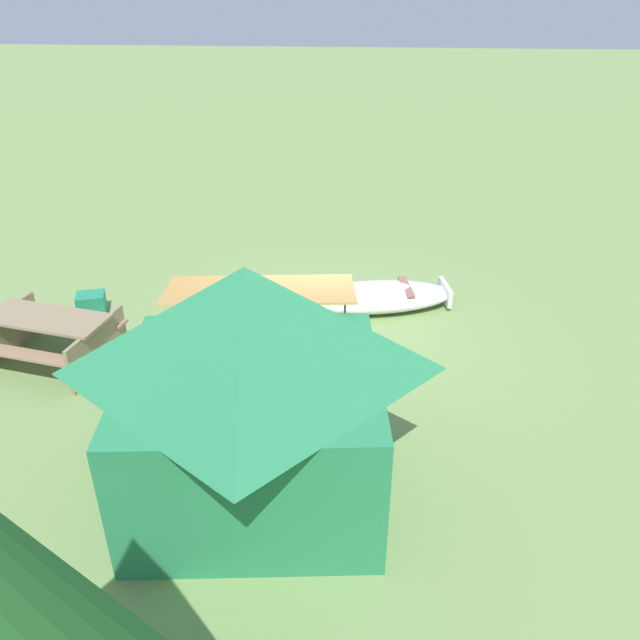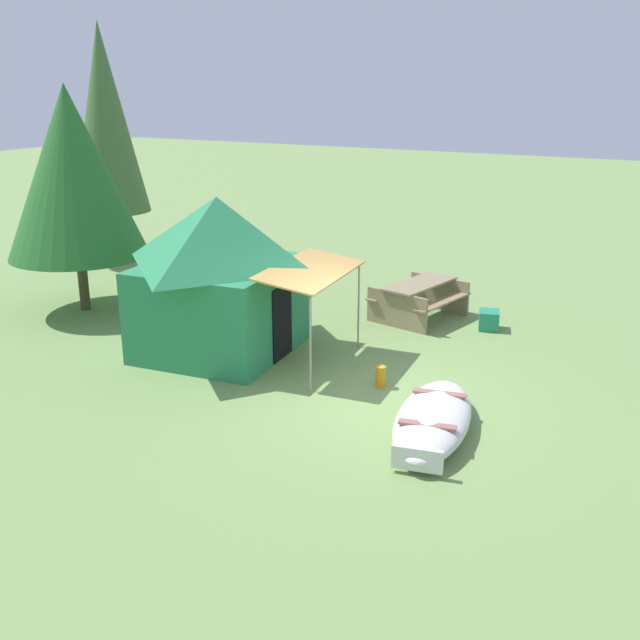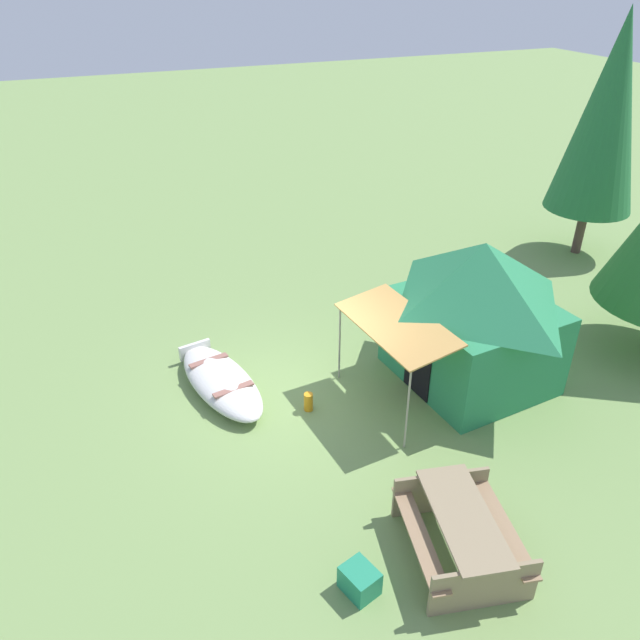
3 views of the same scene
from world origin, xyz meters
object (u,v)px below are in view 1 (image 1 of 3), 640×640
beached_rowboat (376,296)px  canvas_cabin_tent (251,385)px  fuel_can (302,334)px  cooler_box (92,304)px  picnic_table (50,333)px

beached_rowboat → canvas_cabin_tent: size_ratio=0.74×
beached_rowboat → canvas_cabin_tent: (1.40, 4.67, 1.28)m
canvas_cabin_tent → fuel_can: size_ratio=11.13×
cooler_box → beached_rowboat: bearing=-173.1°
canvas_cabin_tent → picnic_table: canvas_cabin_tent is taller
beached_rowboat → cooler_box: bearing=6.9°
beached_rowboat → picnic_table: 5.41m
canvas_cabin_tent → picnic_table: bearing=-35.4°
fuel_can → cooler_box: bearing=-11.2°
beached_rowboat → fuel_can: beached_rowboat is taller
cooler_box → fuel_can: size_ratio=1.31×
canvas_cabin_tent → fuel_can: (-0.20, -3.32, -1.32)m
cooler_box → fuel_can: bearing=168.8°
canvas_cabin_tent → picnic_table: size_ratio=1.89×
canvas_cabin_tent → cooler_box: 5.56m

